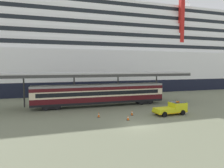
{
  "coord_description": "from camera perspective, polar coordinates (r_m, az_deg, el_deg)",
  "views": [
    {
      "loc": [
        -10.38,
        -22.51,
        7.43
      ],
      "look_at": [
        -0.44,
        9.33,
        4.5
      ],
      "focal_mm": 31.65,
      "sensor_mm": 36.0,
      "label": 1
    }
  ],
  "objects": [
    {
      "name": "traffic_cone_far",
      "position": [
        30.66,
        5.78,
        -8.29
      ],
      "size": [
        0.36,
        0.36,
        0.78
      ],
      "color": "black",
      "rests_on": "ground"
    },
    {
      "name": "service_truck",
      "position": [
        32.4,
        17.1,
        -6.67
      ],
      "size": [
        5.3,
        2.48,
        2.02
      ],
      "color": "yellow",
      "rests_on": "ground"
    },
    {
      "name": "cruise_ship",
      "position": [
        66.37,
        -16.17,
        8.84
      ],
      "size": [
        174.29,
        30.8,
        36.72
      ],
      "color": "black",
      "rests_on": "ground"
    },
    {
      "name": "platform_canopy",
      "position": [
        37.35,
        -3.51,
        2.96
      ],
      "size": [
        36.32,
        5.91,
        6.35
      ],
      "color": "#B3B3B3",
      "rests_on": "ground"
    },
    {
      "name": "dockside_crane",
      "position": [
        67.12,
        19.71,
        13.94
      ],
      "size": [
        13.81,
        4.4,
        58.19
      ],
      "color": "#595960",
      "rests_on": "ground"
    },
    {
      "name": "ground_plane",
      "position": [
        25.88,
        7.25,
        -11.71
      ],
      "size": [
        400.0,
        400.0,
        0.0
      ],
      "primitive_type": "plane",
      "color": "#6E7359"
    },
    {
      "name": "train_carriage",
      "position": [
        37.28,
        -3.33,
        -2.88
      ],
      "size": [
        24.78,
        2.81,
        4.11
      ],
      "color": "black",
      "rests_on": "ground"
    },
    {
      "name": "traffic_cone_mid",
      "position": [
        27.92,
        4.64,
        -9.69
      ],
      "size": [
        0.36,
        0.36,
        0.7
      ],
      "color": "black",
      "rests_on": "ground"
    },
    {
      "name": "traffic_cone_near",
      "position": [
        29.47,
        -3.86,
        -8.83
      ],
      "size": [
        0.36,
        0.36,
        0.78
      ],
      "color": "black",
      "rests_on": "ground"
    }
  ]
}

